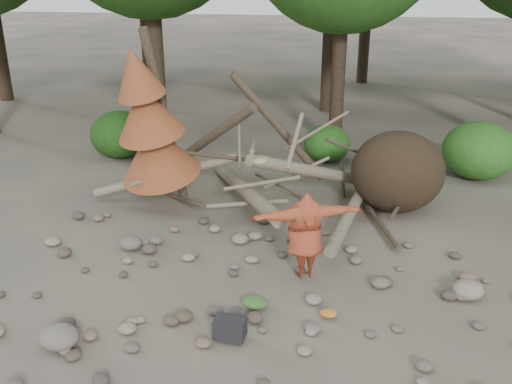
# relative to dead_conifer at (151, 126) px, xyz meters

# --- Properties ---
(ground) EXTENTS (120.00, 120.00, 0.00)m
(ground) POSITION_rel_dead_conifer_xyz_m (3.12, -3.37, -2.11)
(ground) COLOR #514C44
(ground) RESTS_ON ground
(deadfall_pile) EXTENTS (8.55, 5.24, 3.30)m
(deadfall_pile) POSITION_rel_dead_conifer_xyz_m (5.13, 0.87, -1.16)
(deadfall_pile) COLOR #332619
(deadfall_pile) RESTS_ON ground
(dead_conifer) EXTENTS (2.06, 2.16, 4.35)m
(dead_conifer) POSITION_rel_dead_conifer_xyz_m (0.00, 0.00, 0.00)
(dead_conifer) COLOR #4C3F30
(dead_conifer) RESTS_ON ground
(bush_left) EXTENTS (1.80, 1.80, 1.44)m
(bush_left) POSITION_rel_dead_conifer_xyz_m (-2.38, 3.83, -1.39)
(bush_left) COLOR #1E4C14
(bush_left) RESTS_ON ground
(bush_mid) EXTENTS (1.40, 1.40, 1.12)m
(bush_mid) POSITION_rel_dead_conifer_xyz_m (3.92, 4.43, -1.55)
(bush_mid) COLOR #28601B
(bush_mid) RESTS_ON ground
(bush_right) EXTENTS (2.00, 2.00, 1.60)m
(bush_right) POSITION_rel_dead_conifer_xyz_m (8.12, 3.63, -1.31)
(bush_right) COLOR #327223
(bush_right) RESTS_ON ground
(frisbee_thrower) EXTENTS (2.17, 1.29, 2.21)m
(frisbee_thrower) POSITION_rel_dead_conifer_xyz_m (3.81, -2.69, -1.18)
(frisbee_thrower) COLOR #9A3C22
(frisbee_thrower) RESTS_ON ground
(backpack) EXTENTS (0.52, 0.36, 0.33)m
(backpack) POSITION_rel_dead_conifer_xyz_m (2.80, -4.76, -1.95)
(backpack) COLOR black
(backpack) RESTS_ON ground
(cloth_green) EXTENTS (0.45, 0.37, 0.17)m
(cloth_green) POSITION_rel_dead_conifer_xyz_m (3.05, -3.83, -2.03)
(cloth_green) COLOR #386628
(cloth_green) RESTS_ON ground
(cloth_orange) EXTENTS (0.29, 0.24, 0.11)m
(cloth_orange) POSITION_rel_dead_conifer_xyz_m (4.33, -3.92, -2.06)
(cloth_orange) COLOR #C77122
(cloth_orange) RESTS_ON ground
(boulder_front_left) EXTENTS (0.62, 0.56, 0.37)m
(boulder_front_left) POSITION_rel_dead_conifer_xyz_m (0.22, -5.36, -1.93)
(boulder_front_left) COLOR slate
(boulder_front_left) RESTS_ON ground
(boulder_mid_right) EXTENTS (0.56, 0.51, 0.34)m
(boulder_mid_right) POSITION_rel_dead_conifer_xyz_m (6.76, -2.87, -1.94)
(boulder_mid_right) COLOR gray
(boulder_mid_right) RESTS_ON ground
(boulder_mid_left) EXTENTS (0.48, 0.44, 0.29)m
(boulder_mid_left) POSITION_rel_dead_conifer_xyz_m (0.12, -2.03, -1.97)
(boulder_mid_left) COLOR #685E58
(boulder_mid_left) RESTS_ON ground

